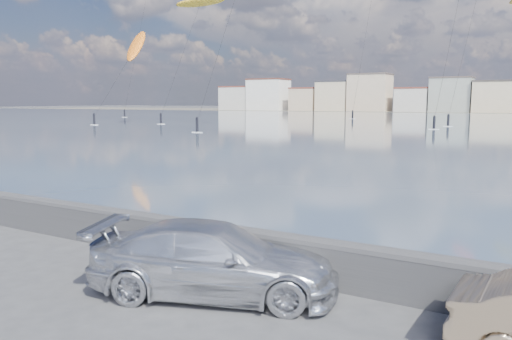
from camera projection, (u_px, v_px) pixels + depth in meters
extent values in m
plane|color=#333335|center=(114.00, 299.00, 10.00)|extent=(700.00, 700.00, 0.00)
cube|color=#3A4962|center=(494.00, 123.00, 88.75)|extent=(500.00, 177.00, 0.00)
cube|color=#28282B|center=(195.00, 244.00, 12.26)|extent=(400.00, 0.35, 0.90)
cylinder|color=#28282B|center=(194.00, 226.00, 12.20)|extent=(400.00, 0.36, 0.36)
cube|color=beige|center=(238.00, 99.00, 224.33)|extent=(14.00, 11.00, 10.00)
cube|color=brown|center=(238.00, 87.00, 223.60)|extent=(14.28, 11.22, 0.60)
cube|color=white|center=(268.00, 95.00, 216.52)|extent=(16.00, 12.00, 13.00)
cube|color=#562D23|center=(268.00, 79.00, 215.59)|extent=(16.32, 12.24, 0.60)
cube|color=#CCB293|center=(305.00, 100.00, 208.21)|extent=(11.00, 10.00, 9.00)
cube|color=brown|center=(305.00, 88.00, 207.56)|extent=(11.22, 10.20, 0.60)
cube|color=beige|center=(335.00, 97.00, 201.67)|extent=(13.00, 11.00, 11.50)
cube|color=#2D2D33|center=(335.00, 82.00, 200.84)|extent=(13.26, 11.22, 0.60)
cube|color=#CCB293|center=(370.00, 93.00, 194.38)|extent=(15.00, 12.00, 14.00)
cube|color=#4C423D|center=(370.00, 74.00, 193.39)|extent=(15.30, 12.24, 0.60)
cube|color=beige|center=(413.00, 100.00, 186.67)|extent=(12.00, 10.00, 8.50)
cube|color=brown|center=(413.00, 88.00, 186.05)|extent=(12.24, 10.20, 0.60)
cube|color=gray|center=(451.00, 95.00, 179.81)|extent=(14.00, 11.00, 12.00)
cube|color=#4C423D|center=(452.00, 78.00, 178.95)|extent=(14.28, 11.22, 0.60)
cube|color=beige|center=(499.00, 97.00, 172.31)|extent=(16.00, 13.00, 10.50)
cube|color=#383330|center=(500.00, 81.00, 171.55)|extent=(16.32, 13.26, 0.60)
imported|color=silver|center=(214.00, 259.00, 10.16)|extent=(5.46, 3.65, 1.47)
cube|color=white|center=(352.00, 119.00, 111.65)|extent=(1.40, 0.42, 0.08)
cylinder|color=black|center=(353.00, 115.00, 111.52)|extent=(0.36, 0.36, 1.70)
sphere|color=black|center=(353.00, 111.00, 111.40)|extent=(0.28, 0.28, 0.28)
cylinder|color=black|center=(365.00, 38.00, 114.71)|extent=(0.58, 13.29, 34.16)
ellipsoid|color=#BF8C19|center=(201.00, 2.00, 95.85)|extent=(8.68, 9.18, 3.54)
cube|color=white|center=(161.00, 124.00, 85.82)|extent=(1.40, 0.42, 0.08)
cylinder|color=black|center=(161.00, 119.00, 85.70)|extent=(0.36, 0.36, 1.70)
sphere|color=black|center=(161.00, 113.00, 85.58)|extent=(0.28, 0.28, 0.28)
cylinder|color=black|center=(182.00, 56.00, 90.75)|extent=(1.59, 14.41, 21.56)
cube|color=white|center=(448.00, 126.00, 78.07)|extent=(1.40, 0.42, 0.08)
cylinder|color=black|center=(448.00, 120.00, 77.94)|extent=(0.36, 0.36, 1.70)
sphere|color=black|center=(449.00, 115.00, 77.82)|extent=(0.28, 0.28, 0.28)
cylinder|color=black|center=(464.00, 52.00, 79.18)|extent=(2.52, 7.75, 20.85)
cube|color=white|center=(434.00, 129.00, 69.91)|extent=(1.40, 0.42, 0.08)
cylinder|color=black|center=(434.00, 123.00, 69.79)|extent=(0.36, 0.36, 1.70)
sphere|color=black|center=(434.00, 116.00, 69.67)|extent=(0.28, 0.28, 0.28)
cylinder|color=black|center=(457.00, 11.00, 73.29)|extent=(2.24, 14.57, 31.73)
ellipsoid|color=orange|center=(136.00, 46.00, 85.93)|extent=(7.52, 9.40, 7.88)
cube|color=white|center=(94.00, 125.00, 82.87)|extent=(1.40, 0.42, 0.08)
cylinder|color=black|center=(94.00, 119.00, 82.75)|extent=(0.36, 0.36, 1.70)
sphere|color=black|center=(94.00, 114.00, 82.62)|extent=(0.28, 0.28, 0.28)
cylinder|color=black|center=(116.00, 81.00, 84.31)|extent=(3.02, 7.42, 12.14)
cube|color=white|center=(125.00, 117.00, 123.12)|extent=(1.40, 0.42, 0.08)
cylinder|color=black|center=(125.00, 113.00, 123.00)|extent=(0.36, 0.36, 1.70)
sphere|color=black|center=(124.00, 110.00, 122.87)|extent=(0.28, 0.28, 0.28)
cylinder|color=black|center=(138.00, 40.00, 126.83)|extent=(2.08, 13.59, 35.95)
cube|color=white|center=(197.00, 132.00, 63.00)|extent=(1.40, 0.42, 0.08)
cylinder|color=black|center=(197.00, 125.00, 62.87)|extent=(0.36, 0.36, 1.70)
sphere|color=black|center=(197.00, 118.00, 62.75)|extent=(0.28, 0.28, 0.28)
cylinder|color=black|center=(228.00, 23.00, 66.73)|extent=(0.69, 13.64, 26.18)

